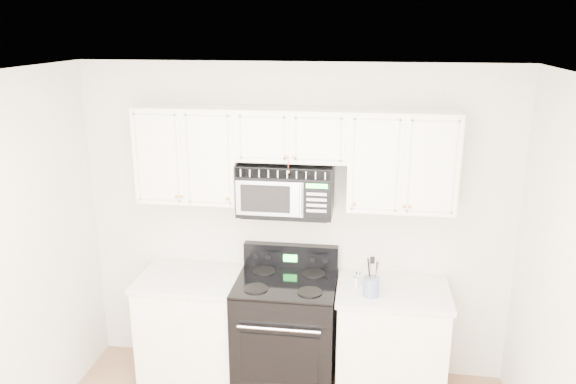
# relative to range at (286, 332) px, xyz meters

# --- Properties ---
(room) EXTENTS (3.51, 3.51, 2.61)m
(room) POSITION_rel_range_xyz_m (0.03, -1.42, 0.82)
(room) COLOR #94714E
(room) RESTS_ON ground
(base_cabinet_left) EXTENTS (0.86, 0.65, 0.92)m
(base_cabinet_left) POSITION_rel_range_xyz_m (-0.77, 0.02, -0.06)
(base_cabinet_left) COLOR #EDE1C6
(base_cabinet_left) RESTS_ON ground
(base_cabinet_right) EXTENTS (0.86, 0.65, 0.92)m
(base_cabinet_right) POSITION_rel_range_xyz_m (0.83, 0.02, -0.06)
(base_cabinet_right) COLOR #EDE1C6
(base_cabinet_right) RESTS_ON ground
(range) EXTENTS (0.78, 0.71, 1.13)m
(range) POSITION_rel_range_xyz_m (0.00, 0.00, 0.00)
(range) COLOR black
(range) RESTS_ON ground
(upper_cabinets) EXTENTS (2.44, 0.37, 0.75)m
(upper_cabinets) POSITION_rel_range_xyz_m (0.03, 0.16, 1.45)
(upper_cabinets) COLOR #EDE1C6
(upper_cabinets) RESTS_ON ground
(microwave) EXTENTS (0.73, 0.41, 0.40)m
(microwave) POSITION_rel_range_xyz_m (-0.02, 0.14, 1.17)
(microwave) COLOR black
(microwave) RESTS_ON ground
(utensil_crock) EXTENTS (0.12, 0.12, 0.32)m
(utensil_crock) POSITION_rel_range_xyz_m (0.66, -0.13, 0.52)
(utensil_crock) COLOR slate
(utensil_crock) RESTS_ON base_cabinet_right
(shaker_salt) EXTENTS (0.05, 0.05, 0.11)m
(shaker_salt) POSITION_rel_range_xyz_m (0.57, 0.05, 0.49)
(shaker_salt) COLOR silver
(shaker_salt) RESTS_ON base_cabinet_right
(shaker_pepper) EXTENTS (0.04, 0.04, 0.09)m
(shaker_pepper) POSITION_rel_range_xyz_m (0.55, 0.00, 0.48)
(shaker_pepper) COLOR silver
(shaker_pepper) RESTS_ON base_cabinet_right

